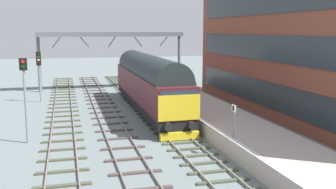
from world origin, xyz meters
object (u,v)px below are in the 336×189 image
signal_post_near (25,91)px  platform_number_sign (234,116)px  diesel_locomotive (149,82)px  signal_post_mid (39,69)px  waiting_passenger (194,87)px

signal_post_near → platform_number_sign: bearing=-26.4°
diesel_locomotive → platform_number_sign: diesel_locomotive is taller
platform_number_sign → signal_post_mid: bearing=119.6°
signal_post_near → signal_post_mid: (0.00, 13.68, -0.04)m
signal_post_mid → platform_number_sign: bearing=-60.4°
signal_post_near → signal_post_mid: size_ratio=1.07×
signal_post_mid → waiting_passenger: bearing=-29.9°
platform_number_sign → signal_post_near: bearing=153.6°
diesel_locomotive → signal_post_mid: 11.09m
diesel_locomotive → signal_post_mid: size_ratio=3.83×
diesel_locomotive → waiting_passenger: 3.79m
signal_post_near → waiting_passenger: signal_post_near is taller
diesel_locomotive → signal_post_mid: bearing=143.6°
platform_number_sign → diesel_locomotive: bearing=98.7°
diesel_locomotive → platform_number_sign: bearing=-81.3°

